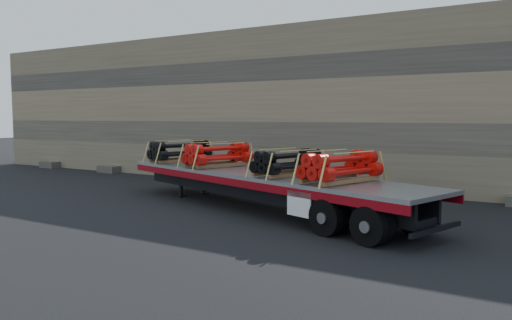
# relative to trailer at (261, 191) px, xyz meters

# --- Properties ---
(ground) EXTENTS (120.00, 120.00, 0.00)m
(ground) POSITION_rel_trailer_xyz_m (0.34, 0.43, -0.62)
(ground) COLOR black
(ground) RESTS_ON ground
(rock_wall) EXTENTS (44.00, 3.00, 7.00)m
(rock_wall) POSITION_rel_trailer_xyz_m (0.34, 6.93, 2.88)
(rock_wall) COLOR #7A6B54
(rock_wall) RESTS_ON ground
(trailer) EXTENTS (12.53, 6.12, 1.24)m
(trailer) POSITION_rel_trailer_xyz_m (0.00, 0.00, 0.00)
(trailer) COLOR #9B9DA1
(trailer) RESTS_ON ground
(bundle_front) EXTENTS (1.81, 2.55, 0.82)m
(bundle_front) POSITION_rel_trailer_xyz_m (-4.65, 1.52, 1.03)
(bundle_front) COLOR black
(bundle_front) RESTS_ON trailer
(bundle_midfront) EXTENTS (1.83, 2.57, 0.83)m
(bundle_midfront) POSITION_rel_trailer_xyz_m (-2.25, 0.74, 1.03)
(bundle_midfront) COLOR red
(bundle_midfront) RESTS_ON trailer
(bundle_midrear) EXTENTS (1.71, 2.41, 0.77)m
(bundle_midrear) POSITION_rel_trailer_xyz_m (1.19, -0.39, 1.01)
(bundle_midrear) COLOR black
(bundle_midrear) RESTS_ON trailer
(bundle_rear) EXTENTS (1.82, 2.56, 0.82)m
(bundle_rear) POSITION_rel_trailer_xyz_m (3.13, -1.02, 1.03)
(bundle_rear) COLOR red
(bundle_rear) RESTS_ON trailer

